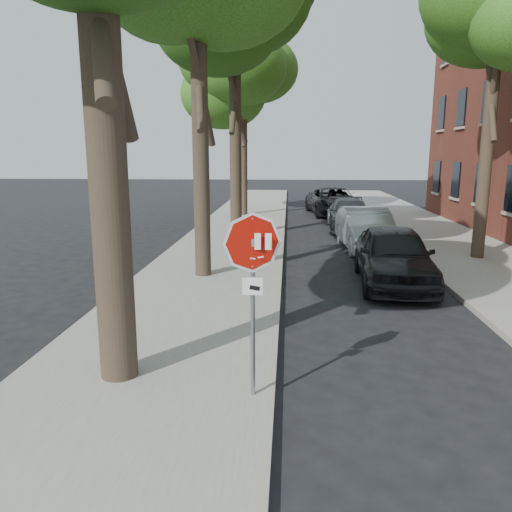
{
  "coord_description": "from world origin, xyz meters",
  "views": [
    {
      "loc": [
        -0.23,
        -6.53,
        3.49
      ],
      "look_at": [
        -0.68,
        0.39,
        2.05
      ],
      "focal_mm": 35.0,
      "sensor_mm": 36.0,
      "label": 1
    }
  ],
  "objects": [
    {
      "name": "car_c",
      "position": [
        2.6,
        16.64,
        0.69
      ],
      "size": [
        1.99,
        4.76,
        1.37
      ],
      "primitive_type": "imported",
      "rotation": [
        0.0,
        0.0,
        -0.01
      ],
      "color": "#55555A",
      "rests_on": "ground"
    },
    {
      "name": "curb_left",
      "position": [
        -0.45,
        12.0,
        0.07
      ],
      "size": [
        0.12,
        55.0,
        0.13
      ],
      "primitive_type": "cube",
      "color": "#9E9384",
      "rests_on": "ground"
    },
    {
      "name": "curb_right",
      "position": [
        3.95,
        12.0,
        0.07
      ],
      "size": [
        0.12,
        55.0,
        0.13
      ],
      "primitive_type": "cube",
      "color": "#9E9384",
      "rests_on": "ground"
    },
    {
      "name": "car_b",
      "position": [
        2.6,
        11.67,
        0.76
      ],
      "size": [
        1.87,
        4.7,
        1.52
      ],
      "primitive_type": "imported",
      "rotation": [
        0.0,
        0.0,
        0.06
      ],
      "color": "#AEB0B7",
      "rests_on": "ground"
    },
    {
      "name": "car_d",
      "position": [
        2.34,
        22.1,
        0.77
      ],
      "size": [
        3.17,
        5.83,
        1.55
      ],
      "primitive_type": "imported",
      "rotation": [
        0.0,
        0.0,
        0.11
      ],
      "color": "black",
      "rests_on": "ground"
    },
    {
      "name": "tree_right",
      "position": [
        5.98,
        10.11,
        7.21
      ],
      "size": [
        5.29,
        4.91,
        9.33
      ],
      "color": "black",
      "rests_on": "sidewalk_right"
    },
    {
      "name": "ground",
      "position": [
        0.0,
        0.0,
        0.0
      ],
      "size": [
        120.0,
        120.0,
        0.0
      ],
      "primitive_type": "plane",
      "color": "black",
      "rests_on": "ground"
    },
    {
      "name": "stop_sign",
      "position": [
        -0.7,
        -0.03,
        1.95
      ],
      "size": [
        0.76,
        0.34,
        2.61
      ],
      "color": "gray",
      "rests_on": "sidewalk_left"
    },
    {
      "name": "car_a",
      "position": [
        2.6,
        6.73,
        0.79
      ],
      "size": [
        2.13,
        4.75,
        1.58
      ],
      "primitive_type": "imported",
      "rotation": [
        0.0,
        0.0,
        -0.06
      ],
      "color": "black",
      "rests_on": "ground"
    },
    {
      "name": "tree_far",
      "position": [
        -2.72,
        21.11,
        7.21
      ],
      "size": [
        5.29,
        4.91,
        9.33
      ],
      "color": "black",
      "rests_on": "sidewalk_left"
    },
    {
      "name": "sidewalk_left",
      "position": [
        -2.5,
        12.0,
        0.06
      ],
      "size": [
        4.0,
        55.0,
        0.12
      ],
      "primitive_type": "cube",
      "color": "gray",
      "rests_on": "ground"
    },
    {
      "name": "sidewalk_right",
      "position": [
        6.0,
        12.0,
        0.06
      ],
      "size": [
        4.0,
        55.0,
        0.12
      ],
      "primitive_type": "cube",
      "color": "gray",
      "rests_on": "ground"
    },
    {
      "name": "tree_mid_b",
      "position": [
        -2.42,
        14.12,
        8.0
      ],
      "size": [
        5.88,
        5.46,
        10.36
      ],
      "color": "black",
      "rests_on": "sidewalk_left"
    }
  ]
}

